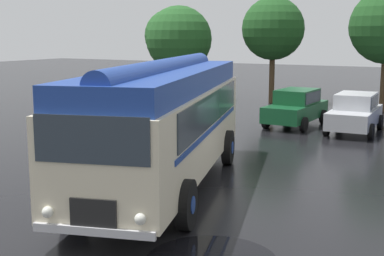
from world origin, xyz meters
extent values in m
plane|color=black|center=(0.00, 0.00, 0.00)|extent=(120.00, 120.00, 0.00)
cube|color=beige|center=(-0.84, 0.12, 1.60)|extent=(5.30, 10.29, 2.10)
cube|color=#1E3D93|center=(-0.84, 0.12, 2.93)|extent=(5.05, 10.04, 0.56)
cylinder|color=#1E3D93|center=(-0.84, 0.12, 3.19)|extent=(3.34, 9.26, 0.60)
cube|color=#2D3842|center=(0.29, 0.78, 2.17)|extent=(2.36, 7.66, 0.84)
cube|color=#2D3842|center=(-2.13, 0.04, 2.17)|extent=(2.36, 7.66, 0.84)
cube|color=#1E3D93|center=(0.31, 0.68, 1.63)|extent=(2.42, 7.85, 0.12)
cube|color=#1E3D93|center=(-2.10, -0.06, 1.63)|extent=(2.42, 7.85, 0.12)
cube|color=#2D3842|center=(0.63, -4.68, 2.27)|extent=(2.12, 0.68, 0.88)
cube|color=black|center=(0.63, -4.68, 0.90)|extent=(0.88, 0.32, 0.56)
cube|color=silver|center=(0.63, -4.70, 0.57)|extent=(2.30, 0.79, 0.16)
sphere|color=white|center=(1.49, -4.43, 0.87)|extent=(0.22, 0.22, 0.22)
sphere|color=white|center=(-0.23, -4.95, 0.87)|extent=(0.22, 0.22, 0.22)
cylinder|color=black|center=(1.31, -2.47, 0.55)|extent=(0.59, 1.13, 1.10)
cylinder|color=#1E3D93|center=(1.31, -2.47, 0.55)|extent=(0.42, 0.46, 0.39)
cylinder|color=black|center=(-1.18, -3.22, 0.55)|extent=(0.59, 1.13, 1.10)
cylinder|color=#1E3D93|center=(-1.18, -3.22, 0.55)|extent=(0.42, 0.46, 0.39)
cylinder|color=black|center=(-0.44, 3.27, 0.55)|extent=(0.59, 1.13, 1.10)
cylinder|color=#1E3D93|center=(-0.44, 3.27, 0.55)|extent=(0.42, 0.46, 0.39)
cylinder|color=black|center=(-2.92, 2.52, 0.55)|extent=(0.59, 1.13, 1.10)
cylinder|color=#1E3D93|center=(-2.92, 2.52, 0.55)|extent=(0.42, 0.46, 0.39)
cube|color=#144C28|center=(-0.91, 11.46, 0.67)|extent=(1.86, 4.26, 0.70)
cube|color=#144C28|center=(-0.91, 11.61, 1.34)|extent=(1.58, 2.24, 0.64)
cube|color=#2D3842|center=(-0.15, 11.58, 1.34)|extent=(0.10, 1.93, 0.50)
cube|color=#2D3842|center=(-1.67, 11.64, 1.34)|extent=(0.10, 1.93, 0.50)
cylinder|color=black|center=(-0.09, 10.12, 0.32)|extent=(0.22, 0.65, 0.64)
cylinder|color=black|center=(-1.84, 10.19, 0.32)|extent=(0.22, 0.65, 0.64)
cylinder|color=black|center=(0.01, 12.73, 0.32)|extent=(0.22, 0.65, 0.64)
cylinder|color=black|center=(-1.74, 12.79, 0.32)|extent=(0.22, 0.65, 0.64)
cube|color=#B7BABF|center=(1.83, 11.06, 0.67)|extent=(1.88, 4.27, 0.70)
cube|color=#B7BABF|center=(1.82, 11.21, 1.34)|extent=(1.59, 2.25, 0.64)
cube|color=#2D3842|center=(2.58, 11.24, 1.34)|extent=(0.11, 1.93, 0.50)
cube|color=#2D3842|center=(1.06, 11.17, 1.34)|extent=(0.11, 1.93, 0.50)
cylinder|color=black|center=(2.76, 9.79, 0.32)|extent=(0.23, 0.65, 0.64)
cylinder|color=black|center=(1.00, 9.72, 0.32)|extent=(0.23, 0.65, 0.64)
cylinder|color=black|center=(2.65, 12.40, 0.32)|extent=(0.23, 0.65, 0.64)
cylinder|color=black|center=(0.89, 12.32, 0.32)|extent=(0.23, 0.65, 0.64)
cylinder|color=#4C3823|center=(-10.72, 17.58, 1.14)|extent=(0.26, 0.26, 2.28)
sphere|color=#235623|center=(-10.72, 17.58, 3.85)|extent=(4.19, 4.19, 4.19)
sphere|color=#235623|center=(-11.31, 17.56, 4.06)|extent=(3.34, 3.34, 3.34)
cylinder|color=#4C3823|center=(-4.93, 18.91, 1.53)|extent=(0.33, 0.33, 3.07)
sphere|color=#1E4C1E|center=(-4.93, 18.91, 4.48)|extent=(3.76, 3.76, 3.76)
sphere|color=#1E4C1E|center=(-4.74, 18.74, 4.83)|extent=(2.82, 2.82, 2.82)
cylinder|color=#4C3823|center=(1.73, 18.36, 1.53)|extent=(0.40, 0.40, 3.05)
sphere|color=#1E4C1E|center=(1.18, 18.69, 4.52)|extent=(3.13, 3.13, 3.13)
camera|label=1|loc=(6.75, -11.93, 4.12)|focal=50.00mm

